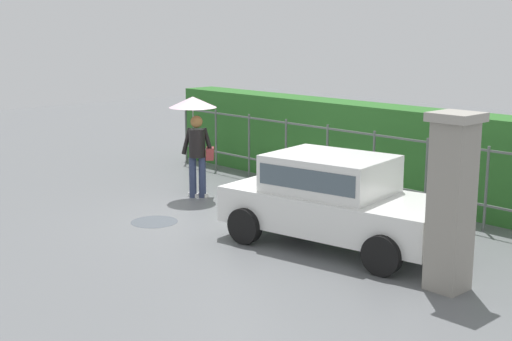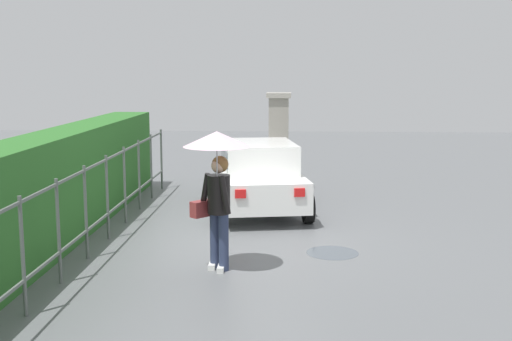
% 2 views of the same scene
% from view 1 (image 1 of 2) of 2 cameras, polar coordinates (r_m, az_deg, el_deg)
% --- Properties ---
extents(ground_plane, '(40.00, 40.00, 0.00)m').
position_cam_1_polar(ground_plane, '(13.19, -1.14, -3.81)').
color(ground_plane, slate).
extents(car, '(3.94, 2.36, 1.48)m').
position_cam_1_polar(car, '(11.42, 6.39, -2.14)').
color(car, white).
rests_on(car, ground).
extents(pedestrian, '(0.98, 0.98, 2.10)m').
position_cam_1_polar(pedestrian, '(14.52, -4.98, 3.92)').
color(pedestrian, '#2D3856').
rests_on(pedestrian, ground).
extents(gate_pillar, '(0.60, 0.60, 2.42)m').
position_cam_1_polar(gate_pillar, '(9.65, 15.63, -2.38)').
color(gate_pillar, gray).
rests_on(gate_pillar, ground).
extents(fence_section, '(9.85, 0.05, 1.50)m').
position_cam_1_polar(fence_section, '(14.85, 5.81, 1.15)').
color(fence_section, '#59605B').
rests_on(fence_section, ground).
extents(hedge_row, '(10.80, 0.90, 1.90)m').
position_cam_1_polar(hedge_row, '(15.46, 7.88, 1.98)').
color(hedge_row, '#2D6B28').
rests_on(hedge_row, ground).
extents(puddle_near, '(0.86, 0.86, 0.00)m').
position_cam_1_polar(puddle_near, '(13.00, -8.28, -4.15)').
color(puddle_near, '#4C545B').
rests_on(puddle_near, ground).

